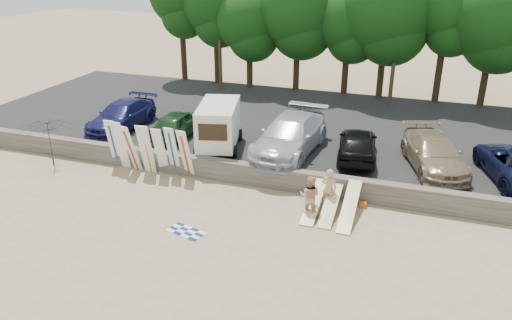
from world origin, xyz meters
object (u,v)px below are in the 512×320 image
(car_2, at_px, (290,136))
(beachgoer_b, at_px, (310,196))
(box_trailer, at_px, (218,124))
(beach_umbrella, at_px, (49,144))
(car_0, at_px, (122,116))
(car_1, at_px, (178,123))
(car_3, at_px, (358,144))
(beachgoer_a, at_px, (329,188))
(car_4, at_px, (434,153))
(cooler, at_px, (331,203))

(car_2, xyz_separation_m, beachgoer_b, (2.16, -4.69, -0.72))
(box_trailer, distance_m, beach_umbrella, 8.44)
(car_0, distance_m, car_2, 9.95)
(car_1, xyz_separation_m, car_3, (9.66, -0.05, 0.04))
(car_3, distance_m, beachgoer_b, 5.16)
(beach_umbrella, bearing_deg, box_trailer, 23.93)
(car_2, xyz_separation_m, beachgoer_a, (2.75, -3.68, -0.73))
(car_2, bearing_deg, car_3, 9.65)
(car_0, height_order, beachgoer_a, car_0)
(car_4, height_order, cooler, car_4)
(car_2, bearing_deg, cooler, -47.42)
(car_0, xyz_separation_m, cooler, (12.79, -4.04, -1.29))
(car_2, relative_size, beachgoer_a, 3.58)
(car_2, height_order, cooler, car_2)
(box_trailer, bearing_deg, cooler, -39.99)
(car_4, relative_size, beachgoer_a, 3.00)
(car_2, distance_m, car_3, 3.32)
(beachgoer_a, height_order, beachgoer_b, beachgoer_b)
(cooler, bearing_deg, box_trailer, 157.06)
(car_2, distance_m, beachgoer_b, 5.22)
(car_0, bearing_deg, car_2, -2.11)
(car_2, bearing_deg, beachgoer_b, -60.95)
(beach_umbrella, bearing_deg, car_0, 73.30)
(beachgoer_b, height_order, beach_umbrella, beach_umbrella)
(car_2, relative_size, beachgoer_b, 3.52)
(car_2, bearing_deg, car_0, -178.12)
(car_0, relative_size, beachgoer_a, 2.95)
(beachgoer_a, height_order, beach_umbrella, beach_umbrella)
(box_trailer, relative_size, cooler, 10.48)
(beach_umbrella, bearing_deg, cooler, 1.45)
(car_1, bearing_deg, beachgoer_b, 149.02)
(box_trailer, distance_m, car_4, 10.43)
(box_trailer, xyz_separation_m, car_2, (3.57, 0.57, -0.40))
(car_4, distance_m, cooler, 5.73)
(car_3, distance_m, beach_umbrella, 15.18)
(beachgoer_b, bearing_deg, car_0, -21.81)
(beachgoer_b, bearing_deg, car_1, -29.59)
(car_0, distance_m, cooler, 13.48)
(car_2, distance_m, cooler, 4.83)
(box_trailer, relative_size, car_2, 0.64)
(beachgoer_b, bearing_deg, cooler, -121.79)
(beachgoer_b, xyz_separation_m, beach_umbrella, (-13.42, 0.71, 0.33))
(cooler, bearing_deg, car_3, 86.01)
(beachgoer_a, bearing_deg, car_1, -28.50)
(box_trailer, height_order, car_1, box_trailer)
(car_1, distance_m, beachgoer_a, 9.98)
(box_trailer, bearing_deg, car_0, 156.54)
(car_3, distance_m, car_4, 3.50)
(car_1, height_order, car_3, car_3)
(cooler, bearing_deg, beach_umbrella, -176.11)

